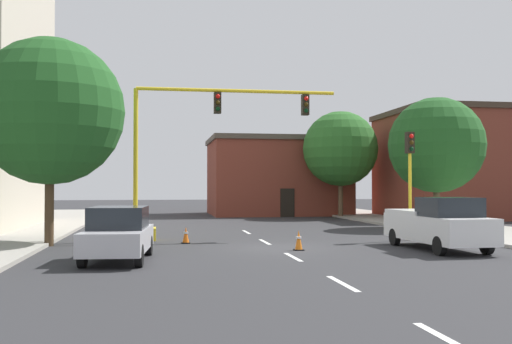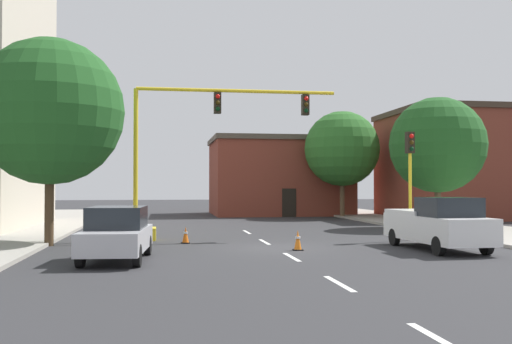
# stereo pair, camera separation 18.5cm
# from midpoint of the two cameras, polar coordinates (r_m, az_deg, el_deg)

# --- Properties ---
(ground_plane) EXTENTS (160.00, 160.00, 0.00)m
(ground_plane) POSITION_cam_midpoint_polar(r_m,az_deg,el_deg) (23.28, 2.09, -7.28)
(ground_plane) COLOR #2D2D30
(sidewalk_left) EXTENTS (6.00, 56.00, 0.14)m
(sidewalk_left) POSITION_cam_midpoint_polar(r_m,az_deg,el_deg) (31.71, -22.46, -5.46)
(sidewalk_left) COLOR #9E998E
(sidewalk_left) RESTS_ON ground_plane
(sidewalk_right) EXTENTS (6.00, 56.00, 0.14)m
(sidewalk_right) POSITION_cam_midpoint_polar(r_m,az_deg,el_deg) (34.82, 19.00, -5.11)
(sidewalk_right) COLOR #9E998E
(sidewalk_right) RESTS_ON ground_plane
(lane_stripe_seg_0) EXTENTS (0.16, 2.40, 0.01)m
(lane_stripe_seg_0) POSITION_cam_midpoint_polar(r_m,az_deg,el_deg) (10.06, 17.91, -15.14)
(lane_stripe_seg_0) COLOR silver
(lane_stripe_seg_0) RESTS_ON ground_plane
(lane_stripe_seg_1) EXTENTS (0.16, 2.40, 0.01)m
(lane_stripe_seg_1) POSITION_cam_midpoint_polar(r_m,az_deg,el_deg) (15.09, 8.32, -10.51)
(lane_stripe_seg_1) COLOR silver
(lane_stripe_seg_1) RESTS_ON ground_plane
(lane_stripe_seg_2) EXTENTS (0.16, 2.40, 0.01)m
(lane_stripe_seg_2) POSITION_cam_midpoint_polar(r_m,az_deg,el_deg) (20.36, 3.70, -8.13)
(lane_stripe_seg_2) COLOR silver
(lane_stripe_seg_2) RESTS_ON ground_plane
(lane_stripe_seg_3) EXTENTS (0.16, 2.40, 0.01)m
(lane_stripe_seg_3) POSITION_cam_midpoint_polar(r_m,az_deg,el_deg) (25.73, 1.03, -6.70)
(lane_stripe_seg_3) COLOR silver
(lane_stripe_seg_3) RESTS_ON ground_plane
(lane_stripe_seg_4) EXTENTS (0.16, 2.40, 0.01)m
(lane_stripe_seg_4) POSITION_cam_midpoint_polar(r_m,az_deg,el_deg) (31.14, -0.71, -5.76)
(lane_stripe_seg_4) COLOR silver
(lane_stripe_seg_4) RESTS_ON ground_plane
(building_brick_center) EXTENTS (11.30, 9.10, 6.41)m
(building_brick_center) POSITION_cam_midpoint_polar(r_m,az_deg,el_deg) (50.25, 2.24, -0.40)
(building_brick_center) COLOR brown
(building_brick_center) RESTS_ON ground_plane
(building_row_right) EXTENTS (14.27, 10.09, 8.05)m
(building_row_right) POSITION_cam_midpoint_polar(r_m,az_deg,el_deg) (48.16, 21.16, 0.70)
(building_row_right) COLOR brown
(building_row_right) RESTS_ON ground_plane
(traffic_signal_gantry) EXTENTS (10.00, 1.20, 6.83)m
(traffic_signal_gantry) POSITION_cam_midpoint_polar(r_m,az_deg,el_deg) (26.89, -8.43, -1.55)
(traffic_signal_gantry) COLOR yellow
(traffic_signal_gantry) RESTS_ON ground_plane
(traffic_light_pole_right) EXTENTS (0.32, 0.47, 4.80)m
(traffic_light_pole_right) POSITION_cam_midpoint_polar(r_m,az_deg,el_deg) (27.19, 14.73, 1.07)
(traffic_light_pole_right) COLOR yellow
(traffic_light_pole_right) RESTS_ON ground_plane
(tree_left_near) EXTENTS (5.92, 5.92, 8.36)m
(tree_left_near) POSITION_cam_midpoint_polar(r_m,az_deg,el_deg) (25.43, -18.92, 5.48)
(tree_left_near) COLOR #4C3823
(tree_left_near) RESTS_ON ground_plane
(tree_right_mid) EXTENTS (5.48, 5.48, 7.49)m
(tree_right_mid) POSITION_cam_midpoint_polar(r_m,az_deg,el_deg) (35.61, 17.12, 2.48)
(tree_right_mid) COLOR brown
(tree_right_mid) RESTS_ON ground_plane
(tree_right_far) EXTENTS (5.68, 5.68, 8.06)m
(tree_right_far) POSITION_cam_midpoint_polar(r_m,az_deg,el_deg) (45.48, 8.36, 2.22)
(tree_right_far) COLOR brown
(tree_right_far) RESTS_ON ground_plane
(pickup_truck_white) EXTENTS (2.18, 5.46, 1.99)m
(pickup_truck_white) POSITION_cam_midpoint_polar(r_m,az_deg,el_deg) (23.50, 17.23, -4.78)
(pickup_truck_white) COLOR white
(pickup_truck_white) RESTS_ON ground_plane
(sedan_silver_near_left) EXTENTS (2.18, 4.62, 1.74)m
(sedan_silver_near_left) POSITION_cam_midpoint_polar(r_m,az_deg,el_deg) (19.73, -12.90, -5.73)
(sedan_silver_near_left) COLOR #B7B7BC
(sedan_silver_near_left) RESTS_ON ground_plane
(traffic_cone_roadside_a) EXTENTS (0.36, 0.36, 0.75)m
(traffic_cone_roadside_a) POSITION_cam_midpoint_polar(r_m,az_deg,el_deg) (22.42, 4.26, -6.56)
(traffic_cone_roadside_a) COLOR black
(traffic_cone_roadside_a) RESTS_ON ground_plane
(traffic_cone_roadside_b) EXTENTS (0.36, 0.36, 0.69)m
(traffic_cone_roadside_b) POSITION_cam_midpoint_polar(r_m,az_deg,el_deg) (25.24, -6.55, -6.03)
(traffic_cone_roadside_b) COLOR black
(traffic_cone_roadside_b) RESTS_ON ground_plane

